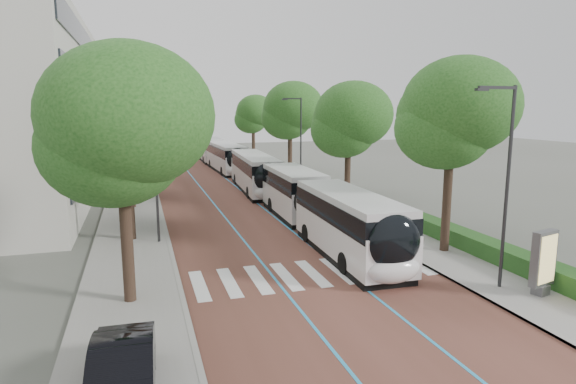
{
  "coord_description": "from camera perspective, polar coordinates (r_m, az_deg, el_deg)",
  "views": [
    {
      "loc": [
        -6.94,
        -18.15,
        7.3
      ],
      "look_at": [
        1.33,
        8.3,
        2.4
      ],
      "focal_mm": 30.0,
      "sensor_mm": 36.0,
      "label": 1
    }
  ],
  "objects": [
    {
      "name": "lead_bus",
      "position": [
        27.22,
        4.05,
        -2.03
      ],
      "size": [
        2.99,
        18.45,
        3.2
      ],
      "rotation": [
        0.0,
        0.0,
        -0.03
      ],
      "color": "black",
      "rests_on": "ground"
    },
    {
      "name": "lane_line_right",
      "position": [
        59.22,
        -8.95,
        2.85
      ],
      "size": [
        0.12,
        126.0,
        0.01
      ],
      "primitive_type": "cube",
      "color": "#2893CA",
      "rests_on": "road"
    },
    {
      "name": "zebra_crossing",
      "position": [
        21.69,
        2.94,
        -9.58
      ],
      "size": [
        10.55,
        3.6,
        0.01
      ],
      "color": "silver",
      "rests_on": "ground"
    },
    {
      "name": "sidewalk_right",
      "position": [
        60.35,
        -3.39,
        3.12
      ],
      "size": [
        4.0,
        140.0,
        0.12
      ],
      "primitive_type": "cube",
      "color": "gray",
      "rests_on": "ground"
    },
    {
      "name": "hedge",
      "position": [
        25.15,
        23.31,
        -6.45
      ],
      "size": [
        1.2,
        14.0,
        0.8
      ],
      "primitive_type": "cube",
      "color": "#1A4919",
      "rests_on": "sidewalk_right"
    },
    {
      "name": "sidewalk_left",
      "position": [
        58.6,
        -17.79,
        2.45
      ],
      "size": [
        4.0,
        140.0,
        0.12
      ],
      "primitive_type": "cube",
      "color": "gray",
      "rests_on": "ground"
    },
    {
      "name": "ground",
      "position": [
        20.76,
        3.39,
        -10.58
      ],
      "size": [
        160.0,
        160.0,
        0.0
      ],
      "primitive_type": "plane",
      "color": "#51544C",
      "rests_on": "ground"
    },
    {
      "name": "ad_panel",
      "position": [
        21.09,
        28.01,
        -7.27
      ],
      "size": [
        1.27,
        0.62,
        2.55
      ],
      "rotation": [
        0.0,
        0.0,
        0.25
      ],
      "color": "#59595B",
      "rests_on": "sidewalk_right"
    },
    {
      "name": "trees_right",
      "position": [
        41.63,
        3.27,
        8.87
      ],
      "size": [
        5.97,
        47.31,
        9.26
      ],
      "color": "black",
      "rests_on": "ground"
    },
    {
      "name": "lamp_post_left",
      "position": [
        26.36,
        -15.43,
        2.74
      ],
      "size": [
        0.14,
        0.14,
        8.0
      ],
      "primitive_type": "cylinder",
      "color": "#2A2A2C",
      "rests_on": "sidewalk_left"
    },
    {
      "name": "streetlight_near",
      "position": [
        20.48,
        24.29,
        2.18
      ],
      "size": [
        1.82,
        0.2,
        8.0
      ],
      "color": "#2A2A2C",
      "rests_on": "sidewalk_right"
    },
    {
      "name": "kerb_left",
      "position": [
        58.62,
        -15.93,
        2.55
      ],
      "size": [
        0.2,
        140.0,
        0.14
      ],
      "primitive_type": "cube",
      "color": "gray",
      "rests_on": "ground"
    },
    {
      "name": "kerb_right",
      "position": [
        59.93,
        -5.16,
        3.05
      ],
      "size": [
        0.2,
        140.0,
        0.14
      ],
      "primitive_type": "cube",
      "color": "gray",
      "rests_on": "ground"
    },
    {
      "name": "bus_queued_1",
      "position": [
        55.39,
        -7.28,
        4.07
      ],
      "size": [
        2.85,
        12.46,
        3.2
      ],
      "rotation": [
        0.0,
        0.0,
        0.03
      ],
      "color": "silver",
      "rests_on": "ground"
    },
    {
      "name": "road",
      "position": [
        59.02,
        -10.48,
        2.77
      ],
      "size": [
        11.0,
        140.0,
        0.02
      ],
      "primitive_type": "cube",
      "color": "#553026",
      "rests_on": "ground"
    },
    {
      "name": "lane_line_left",
      "position": [
        58.85,
        -12.03,
        2.71
      ],
      "size": [
        0.12,
        126.0,
        0.01
      ],
      "primitive_type": "cube",
      "color": "#2893CA",
      "rests_on": "road"
    },
    {
      "name": "streetlight_far",
      "position": [
        42.45,
        1.31,
        6.67
      ],
      "size": [
        1.82,
        0.2,
        8.0
      ],
      "color": "#2A2A2C",
      "rests_on": "sidewalk_right"
    },
    {
      "name": "parked_car",
      "position": [
        13.27,
        -19.06,
        -19.64
      ],
      "size": [
        1.72,
        4.48,
        1.46
      ],
      "primitive_type": "imported",
      "rotation": [
        0.0,
        0.0,
        -0.04
      ],
      "color": "black",
      "rests_on": "sidewalk_left"
    },
    {
      "name": "bus_queued_2",
      "position": [
        67.63,
        -9.32,
        5.08
      ],
      "size": [
        2.66,
        12.42,
        3.2
      ],
      "rotation": [
        0.0,
        0.0,
        -0.01
      ],
      "color": "silver",
      "rests_on": "ground"
    },
    {
      "name": "bus_queued_0",
      "position": [
        42.02,
        -3.87,
        2.24
      ],
      "size": [
        3.18,
        12.51,
        3.2
      ],
      "rotation": [
        0.0,
        0.0,
        -0.06
      ],
      "color": "silver",
      "rests_on": "ground"
    },
    {
      "name": "trees_left",
      "position": [
        43.19,
        -18.33,
        8.86
      ],
      "size": [
        6.09,
        61.01,
        9.84
      ],
      "color": "black",
      "rests_on": "ground"
    }
  ]
}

